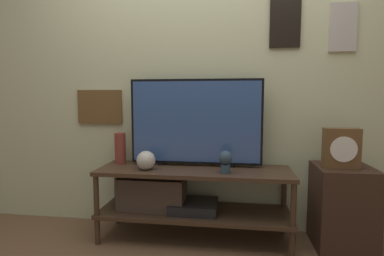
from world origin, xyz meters
TOP-DOWN VIEW (x-y plane):
  - ground_plane at (0.00, 0.00)m, footprint 12.00×12.00m
  - wall_back at (0.00, 0.54)m, footprint 6.40×0.08m
  - media_console at (-0.13, 0.26)m, footprint 1.47×0.45m
  - television at (0.00, 0.36)m, footprint 1.04×0.05m
  - vase_tall_ceramic at (-0.63, 0.36)m, footprint 0.09×0.09m
  - vase_round_glass at (-0.35, 0.18)m, footprint 0.14×0.14m
  - decorative_bust at (0.24, 0.16)m, footprint 0.10×0.10m
  - side_table at (1.09, 0.28)m, footprint 0.39×0.40m
  - mantel_clock at (1.05, 0.24)m, footprint 0.24×0.11m

SIDE VIEW (x-z plane):
  - ground_plane at x=0.00m, z-range 0.00..0.00m
  - side_table at x=1.09m, z-range 0.00..0.60m
  - media_console at x=-0.13m, z-range 0.07..0.63m
  - vase_round_glass at x=-0.35m, z-range 0.56..0.70m
  - decorative_bust at x=0.24m, z-range 0.57..0.73m
  - vase_tall_ceramic at x=-0.63m, z-range 0.56..0.81m
  - mantel_clock at x=1.05m, z-range 0.60..0.88m
  - television at x=0.00m, z-range 0.56..1.25m
  - wall_back at x=0.00m, z-range 0.00..2.70m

